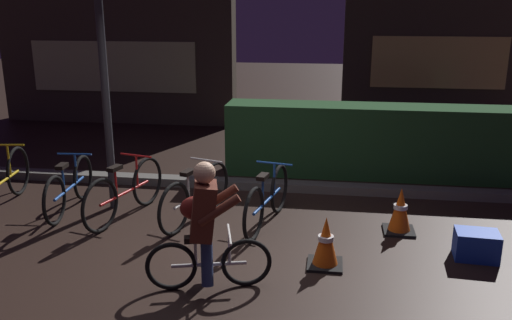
% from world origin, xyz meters
% --- Properties ---
extents(ground_plane, '(40.00, 40.00, 0.00)m').
position_xyz_m(ground_plane, '(0.00, 0.00, 0.00)').
color(ground_plane, black).
extents(sidewalk_curb, '(12.00, 0.24, 0.12)m').
position_xyz_m(sidewalk_curb, '(0.00, 2.20, 0.06)').
color(sidewalk_curb, '#56544F').
rests_on(sidewalk_curb, ground).
extents(hedge_row, '(4.80, 0.70, 1.11)m').
position_xyz_m(hedge_row, '(1.80, 3.10, 0.56)').
color(hedge_row, '#214723').
rests_on(hedge_row, ground).
extents(storefront_left, '(5.34, 0.54, 3.66)m').
position_xyz_m(storefront_left, '(-3.81, 6.50, 1.82)').
color(storefront_left, '#42382D').
rests_on(storefront_left, ground).
extents(storefront_right, '(4.04, 0.54, 4.08)m').
position_xyz_m(storefront_right, '(3.24, 7.20, 2.03)').
color(storefront_right, '#42382D').
rests_on(storefront_right, ground).
extents(street_post, '(0.10, 0.10, 2.88)m').
position_xyz_m(street_post, '(-1.80, 1.20, 1.44)').
color(street_post, '#2D2D33').
rests_on(street_post, ground).
extents(parked_bike_leftmost, '(0.46, 1.71, 0.79)m').
position_xyz_m(parked_bike_leftmost, '(-3.23, 0.98, 0.36)').
color(parked_bike_leftmost, black).
rests_on(parked_bike_leftmost, ground).
extents(parked_bike_left_mid, '(0.46, 1.53, 0.71)m').
position_xyz_m(parked_bike_left_mid, '(-2.29, 0.98, 0.32)').
color(parked_bike_left_mid, black).
rests_on(parked_bike_left_mid, ground).
extents(parked_bike_center_left, '(0.52, 1.60, 0.75)m').
position_xyz_m(parked_bike_center_left, '(-1.49, 0.87, 0.34)').
color(parked_bike_center_left, black).
rests_on(parked_bike_center_left, ground).
extents(parked_bike_center_right, '(0.57, 1.51, 0.73)m').
position_xyz_m(parked_bike_center_right, '(-0.59, 0.89, 0.33)').
color(parked_bike_center_right, black).
rests_on(parked_bike_center_right, ground).
extents(parked_bike_right_mid, '(0.47, 1.55, 0.73)m').
position_xyz_m(parked_bike_right_mid, '(0.30, 0.87, 0.33)').
color(parked_bike_right_mid, black).
rests_on(parked_bike_right_mid, ground).
extents(traffic_cone_near, '(0.36, 0.36, 0.54)m').
position_xyz_m(traffic_cone_near, '(1.02, -0.10, 0.26)').
color(traffic_cone_near, black).
rests_on(traffic_cone_near, ground).
extents(traffic_cone_far, '(0.36, 0.36, 0.55)m').
position_xyz_m(traffic_cone_far, '(1.87, 0.90, 0.26)').
color(traffic_cone_far, black).
rests_on(traffic_cone_far, ground).
extents(blue_crate, '(0.46, 0.35, 0.30)m').
position_xyz_m(blue_crate, '(2.59, 0.30, 0.15)').
color(blue_crate, '#193DB7').
rests_on(blue_crate, ground).
extents(cyclist, '(1.16, 0.50, 1.25)m').
position_xyz_m(cyclist, '(-0.09, -0.69, 0.63)').
color(cyclist, black).
rests_on(cyclist, ground).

